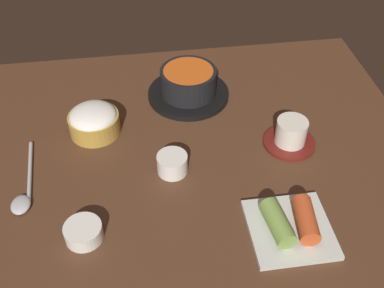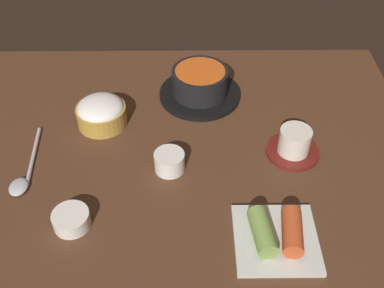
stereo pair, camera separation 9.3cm
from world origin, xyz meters
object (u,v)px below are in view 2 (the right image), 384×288
object	(u,v)px
stone_pot	(200,85)
kimchi_plate	(277,235)
banchan_cup_center	(169,161)
side_bowl_near	(71,219)
rice_bowl	(101,112)
tea_cup_with_saucer	(294,144)
spoon	(24,176)

from	to	relation	value
stone_pot	kimchi_plate	world-z (taller)	stone_pot
banchan_cup_center	side_bowl_near	bearing A→B (deg)	-141.02
stone_pot	rice_bowl	world-z (taller)	stone_pot
tea_cup_with_saucer	side_bowl_near	bearing A→B (deg)	-156.91
tea_cup_with_saucer	spoon	world-z (taller)	tea_cup_with_saucer
rice_bowl	kimchi_plate	world-z (taller)	rice_bowl
kimchi_plate	side_bowl_near	size ratio (longest dim) A/B	2.17
stone_pot	kimchi_plate	distance (cm)	43.09
rice_bowl	tea_cup_with_saucer	world-z (taller)	rice_bowl
banchan_cup_center	stone_pot	bearing A→B (deg)	74.73
rice_bowl	spoon	bearing A→B (deg)	-128.75
banchan_cup_center	kimchi_plate	bearing A→B (deg)	-43.00
rice_bowl	side_bowl_near	size ratio (longest dim) A/B	1.63
stone_pot	spoon	world-z (taller)	stone_pot
stone_pot	side_bowl_near	bearing A→B (deg)	-122.01
banchan_cup_center	spoon	world-z (taller)	banchan_cup_center
spoon	rice_bowl	bearing A→B (deg)	51.25
banchan_cup_center	side_bowl_near	xyz separation A→B (cm)	(-16.95, -13.71, -0.53)
stone_pot	tea_cup_with_saucer	xyz separation A→B (cm)	(18.73, -19.53, -0.64)
tea_cup_with_saucer	spoon	xyz separation A→B (cm)	(-53.65, -6.62, -2.05)
tea_cup_with_saucer	banchan_cup_center	xyz separation A→B (cm)	(-25.23, -4.27, -0.54)
kimchi_plate	banchan_cup_center	bearing A→B (deg)	137.00
stone_pot	tea_cup_with_saucer	bearing A→B (deg)	-46.19
kimchi_plate	spoon	bearing A→B (deg)	162.22
banchan_cup_center	kimchi_plate	world-z (taller)	kimchi_plate
spoon	banchan_cup_center	bearing A→B (deg)	4.73
banchan_cup_center	side_bowl_near	distance (cm)	21.80
side_bowl_near	stone_pot	bearing A→B (deg)	57.99
tea_cup_with_saucer	banchan_cup_center	distance (cm)	25.59
side_bowl_near	spoon	world-z (taller)	side_bowl_near
rice_bowl	spoon	size ratio (longest dim) A/B	0.56
kimchi_plate	rice_bowl	bearing A→B (deg)	137.06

